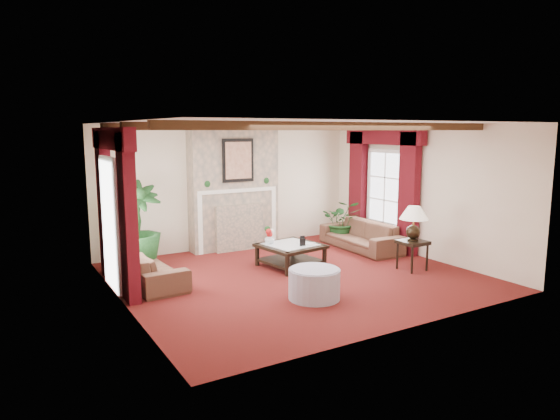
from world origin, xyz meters
TOP-DOWN VIEW (x-y plane):
  - floor at (0.00, 0.00)m, footprint 6.00×6.00m
  - ceiling at (0.00, 0.00)m, footprint 6.00×6.00m
  - back_wall at (0.00, 2.75)m, footprint 6.00×0.02m
  - left_wall at (-3.00, 0.00)m, footprint 0.02×5.50m
  - right_wall at (3.00, 0.00)m, footprint 0.02×5.50m
  - ceiling_beams at (0.00, 0.00)m, footprint 6.00×3.00m
  - fireplace at (0.00, 2.55)m, footprint 2.00×0.52m
  - french_door_left at (-2.97, 1.00)m, footprint 0.10×1.10m
  - french_door_right at (2.97, 1.00)m, footprint 0.10×1.10m
  - curtains_left at (-2.86, 1.00)m, footprint 0.20×2.40m
  - curtains_right at (2.86, 1.00)m, footprint 0.20×2.40m
  - sofa_left at (-2.36, 0.97)m, footprint 1.99×0.75m
  - sofa_right at (2.34, 1.06)m, footprint 2.11×0.75m
  - potted_palm at (-2.34, 1.86)m, footprint 1.19×1.81m
  - small_plant at (2.40, 1.82)m, footprint 1.83×1.83m
  - coffee_table at (0.26, 0.61)m, footprint 1.19×1.19m
  - side_table at (2.09, -0.74)m, footprint 0.54×0.54m
  - ottoman at (-0.40, -1.15)m, footprint 0.80×0.80m
  - table_lamp at (2.09, -0.74)m, footprint 0.52×0.52m
  - flower_vase at (-0.06, 0.86)m, footprint 0.34×0.35m
  - book at (0.45, 0.43)m, footprint 0.24×0.22m
  - photo_frame_a at (0.37, 0.37)m, footprint 0.12×0.03m
  - photo_frame_b at (0.56, 0.67)m, footprint 0.10×0.02m

SIDE VIEW (x-z plane):
  - floor at x=0.00m, z-range 0.00..0.00m
  - coffee_table at x=0.26m, z-range 0.00..0.43m
  - ottoman at x=-0.40m, z-range 0.00..0.47m
  - side_table at x=2.09m, z-range 0.00..0.56m
  - sofa_left at x=-2.36m, z-range 0.00..0.75m
  - small_plant at x=2.40m, z-range 0.00..0.77m
  - sofa_right at x=2.34m, z-range 0.00..0.81m
  - potted_palm at x=-2.34m, z-range 0.00..0.93m
  - photo_frame_b at x=0.56m, z-range 0.43..0.55m
  - photo_frame_a at x=0.37m, z-range 0.43..0.58m
  - flower_vase at x=-0.06m, z-range 0.43..0.62m
  - book at x=0.45m, z-range 0.43..0.72m
  - table_lamp at x=2.09m, z-range 0.56..1.22m
  - back_wall at x=0.00m, z-range 0.00..2.70m
  - left_wall at x=-3.00m, z-range 0.00..2.70m
  - right_wall at x=3.00m, z-range 0.00..2.70m
  - french_door_left at x=-2.97m, z-range 1.05..3.21m
  - french_door_right at x=2.97m, z-range 1.05..3.21m
  - curtains_left at x=-2.86m, z-range 1.28..3.83m
  - curtains_right at x=2.86m, z-range 1.28..3.83m
  - ceiling_beams at x=0.00m, z-range 2.58..2.70m
  - ceiling at x=0.00m, z-range 2.70..2.70m
  - fireplace at x=0.00m, z-range 1.35..4.05m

